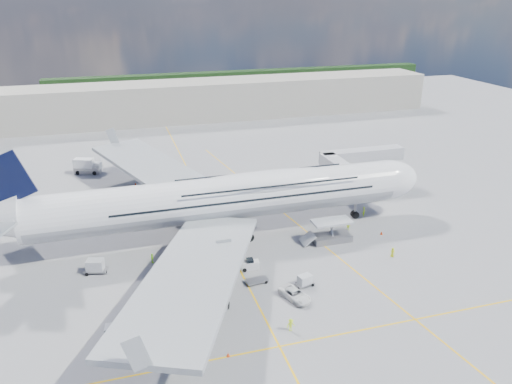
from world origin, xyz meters
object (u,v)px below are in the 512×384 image
object	(u,v)px
jet_bridge	(354,162)
crew_van	(393,252)
dolly_row_a	(115,332)
crew_loader	(348,226)
catering_truck_inner	(198,189)
cone_wing_left_inner	(180,211)
dolly_back	(95,266)
catering_truck_outer	(87,167)
dolly_nose_near	(256,280)
crew_tug	(291,325)
dolly_row_b	(139,332)
crew_nose	(364,211)
service_van	(295,295)
dolly_nose_far	(305,280)
cone_wing_right_outer	(228,355)
cone_nose	(381,233)
baggage_tug	(250,265)
cone_wing_right_inner	(189,262)
airliner	(222,198)
crew_wing	(152,258)
cone_wing_left_outer	(135,184)
dolly_row_c	(161,274)
cargo_loader	(330,234)

from	to	relation	value
jet_bridge	crew_van	world-z (taller)	jet_bridge
dolly_row_a	crew_loader	xyz separation A→B (m)	(39.90, 18.69, -0.24)
jet_bridge	catering_truck_inner	world-z (taller)	jet_bridge
cone_wing_left_inner	dolly_back	bearing A→B (deg)	-129.90
catering_truck_inner	catering_truck_outer	bearing A→B (deg)	143.47
dolly_nose_near	crew_tug	world-z (taller)	crew_tug
dolly_row_b	crew_nose	xyz separation A→B (m)	(42.55, 23.27, 0.62)
dolly_back	catering_truck_outer	size ratio (longest dim) A/B	0.57
jet_bridge	service_van	xyz separation A→B (m)	(-24.62, -32.31, -6.16)
dolly_nose_far	service_van	world-z (taller)	dolly_nose_far
crew_van	cone_wing_right_outer	xyz separation A→B (m)	(-30.08, -15.06, -0.54)
cone_nose	dolly_nose_far	bearing A→B (deg)	-148.92
cone_wing_left_inner	baggage_tug	bearing A→B (deg)	-73.42
catering_truck_outer	crew_van	distance (m)	71.25
dolly_nose_near	crew_loader	size ratio (longest dim) A/B	2.23
crew_tug	cone_wing_right_inner	size ratio (longest dim) A/B	3.56
airliner	crew_wing	size ratio (longest dim) A/B	49.61
cone_wing_right_inner	cone_nose	bearing A→B (deg)	0.67
catering_truck_inner	crew_van	bearing A→B (deg)	-44.38
crew_van	catering_truck_inner	bearing A→B (deg)	15.82
dolly_nose_near	cone_wing_right_outer	bearing A→B (deg)	-126.07
cone_wing_left_outer	baggage_tug	bearing A→B (deg)	-70.90
dolly_row_b	catering_truck_outer	distance (m)	62.71
crew_loader	cone_wing_right_outer	bearing A→B (deg)	-100.81
catering_truck_inner	crew_wing	world-z (taller)	catering_truck_inner
cone_nose	dolly_row_c	bearing A→B (deg)	-174.10
cargo_loader	cone_wing_left_outer	distance (m)	45.95
airliner	crew_tug	world-z (taller)	airliner
dolly_nose_far	dolly_nose_near	size ratio (longest dim) A/B	0.86
dolly_row_a	dolly_back	distance (m)	16.67
dolly_nose_near	cone_nose	world-z (taller)	cone_nose
dolly_back	cone_wing_left_outer	xyz separation A→B (m)	(8.10, 34.80, -0.82)
dolly_row_a	dolly_row_b	size ratio (longest dim) A/B	1.07
catering_truck_outer	service_van	size ratio (longest dim) A/B	1.27
service_van	cone_wing_left_outer	xyz separation A→B (m)	(-17.68, 49.64, -0.39)
dolly_row_b	cone_wing_left_outer	size ratio (longest dim) A/B	4.57
airliner	catering_truck_inner	distance (m)	18.48
cargo_loader	cone_wing_right_inner	xyz separation A→B (m)	(-23.75, -0.75, -1.02)
dolly_row_b	dolly_back	xyz separation A→B (m)	(-4.99, 16.54, 0.82)
dolly_row_c	catering_truck_inner	xyz separation A→B (m)	(10.69, 29.13, 0.93)
dolly_row_a	cone_wing_left_outer	xyz separation A→B (m)	(5.88, 51.32, -0.69)
crew_tug	cone_wing_right_outer	bearing A→B (deg)	-168.56
cone_wing_left_inner	dolly_nose_far	bearing A→B (deg)	-66.30
dolly_row_b	catering_truck_inner	xyz separation A→B (m)	(14.74, 40.83, 1.53)
jet_bridge	dolly_back	distance (m)	53.65
catering_truck_outer	cone_wing_left_inner	distance (m)	32.51
cone_wing_right_inner	cone_wing_right_outer	size ratio (longest dim) A/B	0.93
crew_nose	cone_wing_right_outer	size ratio (longest dim) A/B	3.59
dolly_row_b	cone_wing_left_outer	distance (m)	51.44
cone_wing_left_outer	jet_bridge	bearing A→B (deg)	-22.28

